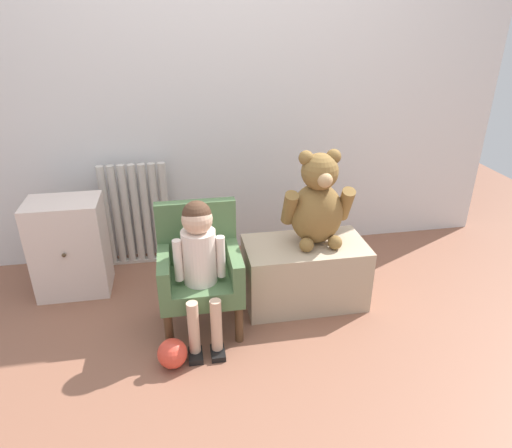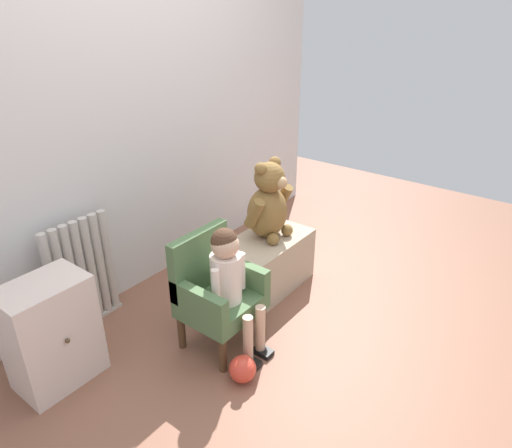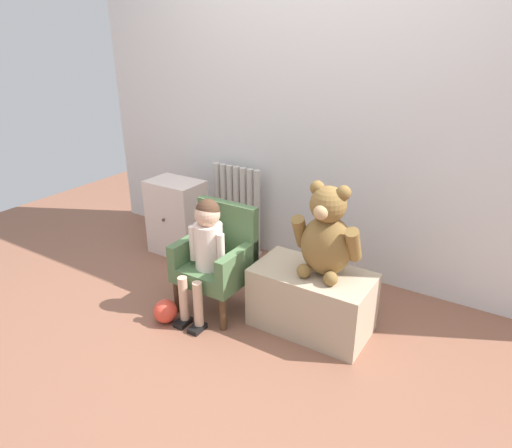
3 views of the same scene
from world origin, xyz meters
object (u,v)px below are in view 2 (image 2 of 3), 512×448
at_px(child_armchair, 216,290).
at_px(low_bench, 265,264).
at_px(small_dresser, 51,333).
at_px(radiator, 82,275).
at_px(toy_ball, 243,369).
at_px(large_teddy_bear, 268,204).
at_px(child_figure, 230,274).

relative_size(child_armchair, low_bench, 0.98).
xyz_separation_m(small_dresser, low_bench, (1.33, -0.35, -0.11)).
bearing_deg(child_armchair, radiator, 116.19).
bearing_deg(toy_ball, small_dresser, 126.32).
xyz_separation_m(radiator, small_dresser, (-0.37, -0.28, -0.05)).
bearing_deg(large_teddy_bear, toy_ball, -151.88).
bearing_deg(low_bench, radiator, 146.66).
xyz_separation_m(radiator, child_armchair, (0.36, -0.73, -0.00)).
bearing_deg(radiator, child_armchair, -63.81).
bearing_deg(child_figure, small_dresser, 142.70).
bearing_deg(radiator, child_figure, -66.81).
relative_size(radiator, large_teddy_bear, 1.29).
xyz_separation_m(child_armchair, toy_ball, (-0.16, -0.32, -0.27)).
height_order(radiator, child_figure, child_figure).
bearing_deg(large_teddy_bear, radiator, 149.02).
distance_m(child_figure, toy_ball, 0.50).
bearing_deg(small_dresser, child_armchair, -31.56).
bearing_deg(low_bench, child_armchair, -170.68).
relative_size(child_figure, large_teddy_bear, 1.40).
height_order(child_figure, toy_ball, child_figure).
bearing_deg(toy_ball, child_figure, 52.56).
relative_size(small_dresser, low_bench, 0.86).
bearing_deg(small_dresser, low_bench, -14.77).
xyz_separation_m(child_armchair, child_figure, (0.00, -0.11, 0.15)).
bearing_deg(small_dresser, large_teddy_bear, -13.41).
distance_m(radiator, large_teddy_bear, 1.22).
bearing_deg(child_figure, toy_ball, -127.44).
xyz_separation_m(radiator, toy_ball, (0.19, -1.05, -0.27)).
distance_m(radiator, small_dresser, 0.47).
distance_m(large_teddy_bear, toy_ball, 1.08).
distance_m(child_armchair, child_figure, 0.18).
height_order(radiator, toy_ball, radiator).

